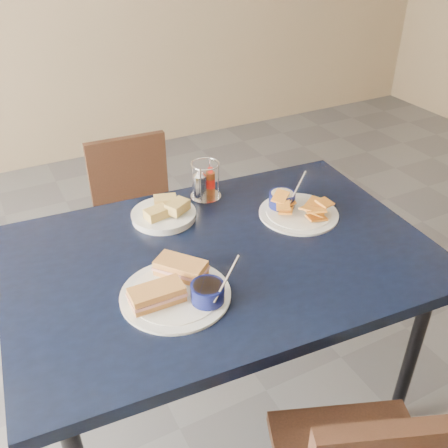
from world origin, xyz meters
name	(u,v)px	position (x,y,z in m)	size (l,w,h in m)	color
ground	(266,390)	(0.00, 0.00, 0.00)	(6.00, 6.00, 0.00)	#4F4F54
dining_table	(221,269)	(-0.20, 0.00, 0.69)	(1.32, 0.93, 0.75)	black
chair_far	(136,211)	(-0.21, 0.85, 0.44)	(0.38, 0.36, 0.77)	black
sandwich_plate	(179,288)	(-0.39, -0.12, 0.77)	(0.31, 0.30, 0.12)	white
plantain_plate	(294,208)	(0.12, 0.09, 0.77)	(0.27, 0.27, 0.12)	white
bread_basket	(165,213)	(-0.28, 0.26, 0.77)	(0.21, 0.21, 0.07)	white
condiment_caddy	(204,183)	(-0.10, 0.33, 0.81)	(0.11, 0.11, 0.14)	silver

